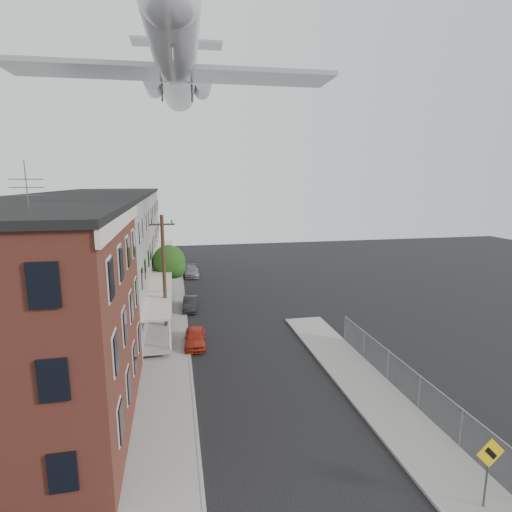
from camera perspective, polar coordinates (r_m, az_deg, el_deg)
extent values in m
plane|color=black|center=(16.73, 9.47, -32.39)|extent=(120.00, 120.00, 0.00)
cube|color=gray|center=(37.10, -12.34, -7.33)|extent=(3.00, 62.00, 0.12)
cube|color=gray|center=(23.07, 17.40, -19.25)|extent=(3.00, 26.00, 0.12)
cube|color=gray|center=(37.10, -10.08, -7.23)|extent=(0.15, 62.00, 0.14)
cube|color=gray|center=(22.46, 13.96, -19.91)|extent=(0.15, 26.00, 0.14)
cube|color=#3C1613|center=(20.74, -31.92, -8.93)|extent=(10.00, 12.00, 10.00)
cube|color=beige|center=(18.53, -18.49, 4.91)|extent=(0.16, 12.20, 0.60)
cylinder|color=#515156|center=(17.16, -29.94, 8.49)|extent=(0.04, 0.04, 2.00)
cube|color=#60605E|center=(29.47, -25.63, -2.89)|extent=(10.00, 7.00, 10.00)
cube|color=black|center=(28.79, -26.47, 7.13)|extent=(10.25, 7.00, 0.30)
cube|color=gray|center=(29.89, -13.70, -10.87)|extent=(1.80, 6.40, 0.25)
cube|color=beige|center=(29.17, -13.89, -6.85)|extent=(1.90, 6.50, 0.15)
cube|color=slate|center=(36.15, -23.01, -0.33)|extent=(10.00, 7.00, 10.00)
cube|color=black|center=(35.60, -23.62, 7.83)|extent=(10.25, 7.00, 0.30)
cube|color=gray|center=(36.50, -13.32, -6.87)|extent=(1.80, 6.40, 0.25)
cube|color=beige|center=(35.90, -13.47, -3.51)|extent=(1.90, 6.50, 0.15)
cube|color=#60605E|center=(42.93, -21.21, 1.42)|extent=(10.00, 7.00, 10.00)
cube|color=black|center=(42.47, -21.69, 8.29)|extent=(10.25, 7.00, 0.30)
cube|color=gray|center=(43.23, -13.07, -4.09)|extent=(1.80, 6.40, 0.25)
cube|color=beige|center=(42.73, -13.19, -1.24)|extent=(1.90, 6.50, 0.15)
cube|color=slate|center=(49.78, -19.91, 2.70)|extent=(10.00, 7.00, 10.00)
cube|color=black|center=(49.38, -20.29, 8.62)|extent=(10.25, 7.00, 0.30)
cube|color=gray|center=(50.03, -12.89, -2.07)|extent=(1.80, 6.40, 0.25)
cube|color=beige|center=(49.60, -12.99, 0.41)|extent=(1.90, 6.50, 0.15)
cube|color=#60605E|center=(56.66, -18.92, 3.66)|extent=(10.00, 7.00, 10.00)
cube|color=black|center=(56.31, -19.24, 8.87)|extent=(10.25, 7.00, 0.30)
cube|color=gray|center=(56.88, -12.75, -0.54)|extent=(1.80, 6.40, 0.25)
cube|color=beige|center=(56.50, -12.84, 1.65)|extent=(1.90, 6.50, 0.15)
cylinder|color=gray|center=(20.57, 27.24, -21.10)|extent=(0.06, 0.06, 1.90)
cylinder|color=gray|center=(22.63, 22.31, -17.64)|extent=(0.06, 0.06, 1.90)
cylinder|color=gray|center=(24.88, 18.37, -14.69)|extent=(0.06, 0.06, 1.90)
cylinder|color=gray|center=(27.27, 15.19, -12.20)|extent=(0.06, 0.06, 1.90)
cylinder|color=gray|center=(29.78, 12.58, -10.09)|extent=(0.06, 0.06, 1.90)
cube|color=gray|center=(22.22, 22.48, -15.59)|extent=(0.04, 18.00, 0.04)
cube|color=gray|center=(22.63, 22.31, -17.64)|extent=(0.02, 18.00, 1.80)
cylinder|color=#515156|center=(17.72, 30.08, -25.60)|extent=(0.07, 0.07, 2.60)
cube|color=yellow|center=(17.18, 30.50, -23.08)|extent=(1.10, 0.03, 1.10)
cube|color=black|center=(17.17, 30.54, -23.11)|extent=(0.52, 0.02, 0.52)
cylinder|color=black|center=(30.13, -12.98, -2.79)|extent=(0.26, 0.26, 9.00)
cube|color=black|center=(29.50, -13.29, 4.41)|extent=(1.80, 0.12, 0.12)
cylinder|color=black|center=(29.50, -14.67, 4.74)|extent=(0.08, 0.08, 0.25)
cylinder|color=black|center=(29.46, -11.94, 4.85)|extent=(0.08, 0.08, 0.25)
cylinder|color=black|center=(40.63, -12.20, -4.06)|extent=(0.24, 0.24, 2.40)
sphere|color=#123B10|center=(40.09, -12.34, -0.74)|extent=(3.20, 3.20, 3.20)
sphere|color=#123B10|center=(39.90, -11.59, -1.59)|extent=(2.24, 2.24, 2.24)
imported|color=#A72815|center=(28.80, -8.71, -11.40)|extent=(1.64, 3.66, 1.22)
imported|color=black|center=(36.40, -9.37, -6.72)|extent=(1.50, 3.58, 1.15)
imported|color=slate|center=(48.89, -9.20, -2.17)|extent=(1.72, 4.19, 1.21)
cylinder|color=silver|center=(34.74, -11.38, 25.23)|extent=(3.95, 23.79, 3.16)
cone|color=silver|center=(46.29, -10.94, 21.52)|extent=(3.26, 3.07, 3.16)
cube|color=#939399|center=(33.06, -11.39, 24.23)|extent=(23.82, 4.94, 0.35)
cylinder|color=#939399|center=(43.04, -14.47, 22.49)|extent=(1.71, 4.00, 1.58)
cylinder|color=#939399|center=(42.98, -7.63, 22.74)|extent=(1.71, 4.00, 1.58)
cube|color=silver|center=(46.42, -11.09, 24.99)|extent=(0.37, 3.76, 5.53)
cube|color=#939399|center=(48.07, -11.18, 27.66)|extent=(9.46, 2.88, 0.25)
cylinder|color=#515156|center=(24.75, -11.91, 27.04)|extent=(0.16, 0.16, 1.18)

